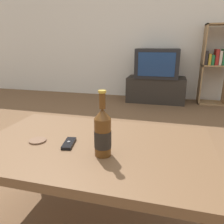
% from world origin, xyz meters
% --- Properties ---
extents(ground_plane, '(12.00, 12.00, 0.00)m').
position_xyz_m(ground_plane, '(0.00, 0.00, 0.00)').
color(ground_plane, brown).
extents(back_wall, '(8.00, 0.05, 2.60)m').
position_xyz_m(back_wall, '(0.00, 3.02, 1.30)').
color(back_wall, silver).
rests_on(back_wall, ground_plane).
extents(coffee_table, '(1.10, 0.69, 0.46)m').
position_xyz_m(coffee_table, '(0.00, 0.00, 0.39)').
color(coffee_table, brown).
rests_on(coffee_table, ground_plane).
extents(tv_stand, '(0.92, 0.46, 0.40)m').
position_xyz_m(tv_stand, '(0.13, 2.72, 0.20)').
color(tv_stand, '#28231E').
rests_on(tv_stand, ground_plane).
extents(television, '(0.66, 0.51, 0.45)m').
position_xyz_m(television, '(0.13, 2.72, 0.63)').
color(television, black).
rests_on(television, tv_stand).
extents(bookshelf, '(0.40, 0.30, 1.20)m').
position_xyz_m(bookshelf, '(1.00, 2.81, 0.64)').
color(bookshelf, '#99754C').
rests_on(bookshelf, ground_plane).
extents(beer_bottle, '(0.07, 0.07, 0.28)m').
position_xyz_m(beer_bottle, '(0.07, -0.09, 0.56)').
color(beer_bottle, '#563314').
rests_on(beer_bottle, coffee_table).
extents(cell_phone, '(0.07, 0.12, 0.02)m').
position_xyz_m(cell_phone, '(-0.11, -0.04, 0.47)').
color(cell_phone, black).
rests_on(cell_phone, coffee_table).
extents(coaster, '(0.08, 0.08, 0.01)m').
position_xyz_m(coaster, '(-0.28, -0.04, 0.47)').
color(coaster, brown).
rests_on(coaster, coffee_table).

